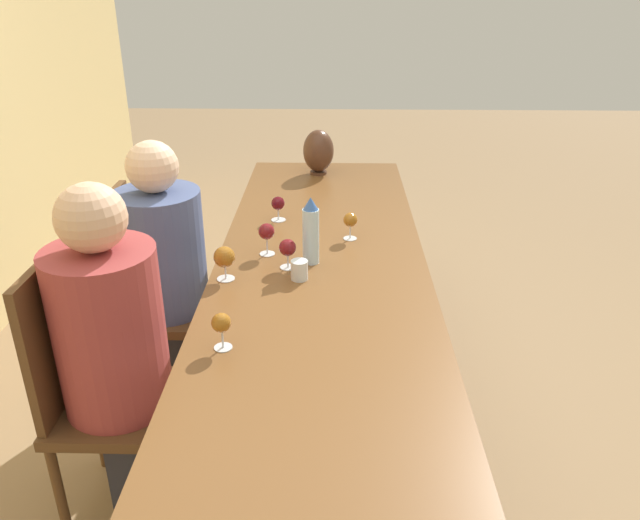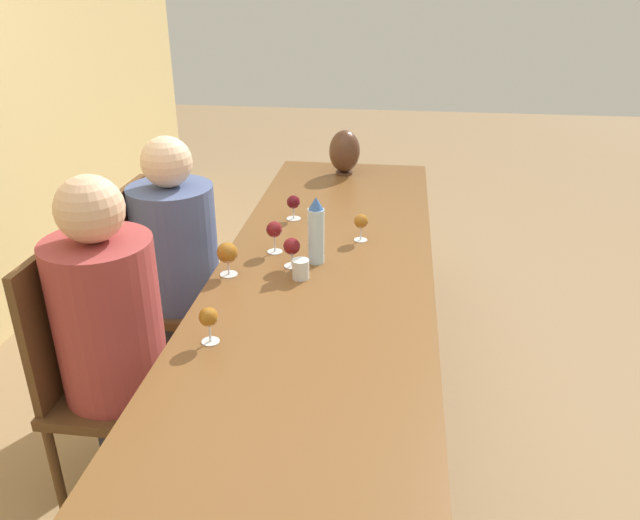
{
  "view_description": "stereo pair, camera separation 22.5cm",
  "coord_description": "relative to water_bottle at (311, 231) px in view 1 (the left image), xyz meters",
  "views": [
    {
      "loc": [
        -2.18,
        -0.05,
        1.87
      ],
      "look_at": [
        -0.07,
        0.0,
        0.88
      ],
      "focal_mm": 35.0,
      "sensor_mm": 36.0,
      "label": 1
    },
    {
      "loc": [
        -2.16,
        -0.27,
        1.87
      ],
      "look_at": [
        -0.07,
        0.0,
        0.88
      ],
      "focal_mm": 35.0,
      "sensor_mm": 36.0,
      "label": 2
    }
  ],
  "objects": [
    {
      "name": "ground_plane",
      "position": [
        -0.12,
        -0.04,
        -0.91
      ],
      "size": [
        14.0,
        14.0,
        0.0
      ],
      "primitive_type": "plane",
      "color": "#937551"
    },
    {
      "name": "dining_table",
      "position": [
        -0.12,
        -0.04,
        -0.2
      ],
      "size": [
        3.1,
        0.86,
        0.78
      ],
      "color": "brown",
      "rests_on": "ground_plane"
    },
    {
      "name": "water_bottle",
      "position": [
        0.0,
        0.0,
        0.0
      ],
      "size": [
        0.07,
        0.07,
        0.28
      ],
      "color": "silver",
      "rests_on": "dining_table"
    },
    {
      "name": "water_tumbler",
      "position": [
        -0.15,
        0.04,
        -0.1
      ],
      "size": [
        0.07,
        0.07,
        0.08
      ],
      "color": "silver",
      "rests_on": "dining_table"
    },
    {
      "name": "vase",
      "position": [
        1.21,
        0.0,
        -0.0
      ],
      "size": [
        0.18,
        0.18,
        0.26
      ],
      "color": "#4C2D1E",
      "rests_on": "dining_table"
    },
    {
      "name": "wine_glass_0",
      "position": [
        -0.64,
        0.25,
        -0.05
      ],
      "size": [
        0.06,
        0.06,
        0.12
      ],
      "color": "silver",
      "rests_on": "dining_table"
    },
    {
      "name": "wine_glass_1",
      "position": [
        -0.05,
        0.09,
        -0.05
      ],
      "size": [
        0.07,
        0.07,
        0.12
      ],
      "color": "silver",
      "rests_on": "dining_table"
    },
    {
      "name": "wine_glass_2",
      "position": [
        0.46,
        0.17,
        -0.05
      ],
      "size": [
        0.07,
        0.07,
        0.12
      ],
      "color": "silver",
      "rests_on": "dining_table"
    },
    {
      "name": "wine_glass_3",
      "position": [
        0.07,
        0.19,
        -0.04
      ],
      "size": [
        0.07,
        0.07,
        0.14
      ],
      "color": "silver",
      "rests_on": "dining_table"
    },
    {
      "name": "wine_glass_4",
      "position": [
        -0.16,
        0.32,
        -0.04
      ],
      "size": [
        0.08,
        0.08,
        0.14
      ],
      "color": "silver",
      "rests_on": "dining_table"
    },
    {
      "name": "wine_glass_5",
      "position": [
        0.25,
        -0.16,
        -0.05
      ],
      "size": [
        0.06,
        0.06,
        0.12
      ],
      "color": "silver",
      "rests_on": "dining_table"
    },
    {
      "name": "chair_near",
      "position": [
        -0.53,
        0.73,
        -0.38
      ],
      "size": [
        0.44,
        0.44,
        1.01
      ],
      "color": "brown",
      "rests_on": "ground_plane"
    },
    {
      "name": "chair_far",
      "position": [
        0.16,
        0.73,
        -0.38
      ],
      "size": [
        0.44,
        0.44,
        1.01
      ],
      "color": "brown",
      "rests_on": "ground_plane"
    },
    {
      "name": "person_near",
      "position": [
        -0.53,
        0.64,
        -0.23
      ],
      "size": [
        0.37,
        0.37,
        1.28
      ],
      "color": "#2D2D38",
      "rests_on": "ground_plane"
    },
    {
      "name": "person_far",
      "position": [
        0.16,
        0.64,
        -0.25
      ],
      "size": [
        0.37,
        0.37,
        1.24
      ],
      "color": "#2D2D38",
      "rests_on": "ground_plane"
    }
  ]
}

